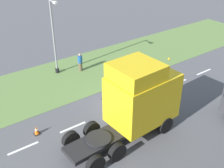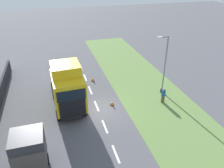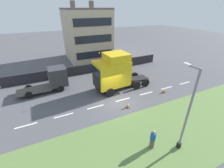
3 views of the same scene
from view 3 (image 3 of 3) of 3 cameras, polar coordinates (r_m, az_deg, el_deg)
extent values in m
plane|color=#515156|center=(16.48, 1.99, -6.54)|extent=(120.00, 120.00, 0.00)
cube|color=#607F42|center=(12.72, 15.19, -20.02)|extent=(7.00, 44.00, 0.01)
cube|color=white|center=(22.56, 25.99, 0.35)|extent=(0.16, 1.80, 0.00)
cube|color=white|center=(20.31, 20.14, -1.38)|extent=(0.16, 1.80, 0.00)
cube|color=white|center=(18.34, 12.93, -3.48)|extent=(0.16, 1.80, 0.00)
cube|color=white|center=(16.76, 4.14, -5.96)|extent=(0.16, 1.80, 0.00)
cube|color=white|center=(15.69, -6.26, -8.67)|extent=(0.16, 1.80, 0.00)
cube|color=white|center=(15.22, -17.89, -11.33)|extent=(0.16, 1.80, 0.00)
cube|color=white|center=(15.42, -29.93, -13.57)|extent=(0.16, 1.80, 0.00)
cube|color=#232328|center=(23.64, -8.00, 6.00)|extent=(0.25, 24.00, 1.40)
cube|color=#C1B293|center=(30.24, -9.59, 17.82)|extent=(8.32, 7.58, 8.78)
cube|color=#1E232D|center=(26.89, -6.53, 11.09)|extent=(0.08, 6.44, 1.23)
cube|color=#1E232D|center=(26.29, -6.85, 16.61)|extent=(0.08, 6.44, 1.23)
cube|color=#1E232D|center=(25.94, -7.19, 22.33)|extent=(0.08, 6.44, 1.23)
cube|color=#665B51|center=(29.87, -10.33, 26.42)|extent=(8.32, 7.58, 0.30)
cube|color=#665B51|center=(30.22, -14.83, 27.36)|extent=(0.70, 0.70, 1.10)
cube|color=#665B51|center=(31.11, -7.90, 27.89)|extent=(0.70, 0.70, 1.10)
cube|color=black|center=(19.00, 4.17, 0.60)|extent=(1.71, 7.15, 0.24)
cube|color=gold|center=(17.62, -0.12, 4.05)|extent=(2.74, 4.01, 2.88)
cube|color=black|center=(17.14, -6.00, 0.88)|extent=(2.19, 0.15, 1.61)
cube|color=black|center=(16.62, -6.21, 4.79)|extent=(2.32, 0.16, 0.92)
cube|color=gold|center=(17.23, 1.63, 10.19)|extent=(2.55, 2.64, 0.90)
sphere|color=orange|center=(16.96, -4.84, 11.65)|extent=(0.14, 0.14, 0.14)
cylinder|color=black|center=(19.73, 8.15, 2.03)|extent=(1.48, 1.48, 0.12)
cylinder|color=black|center=(17.08, -0.91, -3.16)|extent=(0.36, 1.05, 1.04)
cylinder|color=black|center=(18.97, -4.15, 0.07)|extent=(0.36, 1.05, 1.04)
cylinder|color=black|center=(18.83, 9.27, -0.46)|extent=(0.36, 1.05, 1.04)
cylinder|color=black|center=(20.57, 5.38, 2.27)|extent=(0.36, 1.05, 1.04)
cylinder|color=black|center=(19.65, 12.61, 0.44)|extent=(0.36, 1.05, 1.04)
cylinder|color=black|center=(21.32, 8.61, 3.00)|extent=(0.36, 1.05, 1.04)
cube|color=#333338|center=(19.38, -19.92, 2.81)|extent=(2.07, 2.03, 2.18)
cube|color=black|center=(19.32, -17.13, 4.58)|extent=(1.81, 0.05, 0.79)
cube|color=#4C4742|center=(19.90, -27.53, -1.94)|extent=(2.08, 3.76, 0.18)
cube|color=#4C4742|center=(19.47, -22.82, 1.32)|extent=(2.05, 0.12, 1.53)
cylinder|color=black|center=(20.76, -19.72, 0.57)|extent=(0.25, 0.80, 0.80)
cylinder|color=black|center=(19.07, -18.94, -1.72)|extent=(0.25, 0.80, 0.80)
cylinder|color=black|center=(20.84, -29.07, -1.32)|extent=(0.25, 0.80, 0.80)
cylinder|color=black|center=(19.15, -29.12, -3.77)|extent=(0.25, 0.80, 0.80)
cube|color=maroon|center=(27.18, 2.65, 9.29)|extent=(2.01, 4.36, 1.05)
cube|color=black|center=(26.96, 2.90, 11.08)|extent=(1.62, 2.44, 0.70)
cylinder|color=black|center=(26.11, 0.54, 7.45)|extent=(0.24, 0.65, 0.64)
cylinder|color=black|center=(27.54, -0.72, 8.52)|extent=(0.24, 0.65, 0.64)
cylinder|color=black|center=(27.21, 6.01, 8.13)|extent=(0.24, 0.65, 0.64)
cylinder|color=black|center=(28.58, 4.54, 9.14)|extent=(0.24, 0.65, 0.64)
cylinder|color=black|center=(12.76, 24.09, -20.47)|extent=(0.32, 0.32, 0.40)
cylinder|color=gray|center=(10.92, 26.98, -9.94)|extent=(0.15, 0.15, 6.20)
cylinder|color=gray|center=(9.82, 28.66, 5.65)|extent=(0.90, 0.10, 0.10)
cube|color=silver|center=(10.07, 26.70, 6.57)|extent=(0.44, 0.20, 0.16)
cylinder|color=brown|center=(12.00, 14.98, -20.98)|extent=(0.34, 0.34, 0.77)
cylinder|color=#1E4C8C|center=(11.50, 15.42, -18.66)|extent=(0.39, 0.39, 0.61)
sphere|color=tan|center=(11.22, 15.68, -17.19)|extent=(0.21, 0.21, 0.21)
cube|color=black|center=(15.61, 5.98, -8.81)|extent=(0.36, 0.36, 0.03)
cone|color=orange|center=(15.44, 6.03, -7.94)|extent=(0.28, 0.28, 0.55)
cylinder|color=white|center=(15.42, 6.04, -7.86)|extent=(0.17, 0.17, 0.07)
cube|color=black|center=(19.13, 19.16, -2.98)|extent=(0.36, 0.36, 0.03)
cone|color=orange|center=(19.00, 19.29, -2.22)|extent=(0.28, 0.28, 0.55)
cylinder|color=white|center=(18.98, 19.30, -2.15)|extent=(0.17, 0.17, 0.07)
camera|label=1|loc=(29.80, 9.63, 30.59)|focal=45.00mm
camera|label=2|loc=(18.87, -65.23, 21.42)|focal=35.00mm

